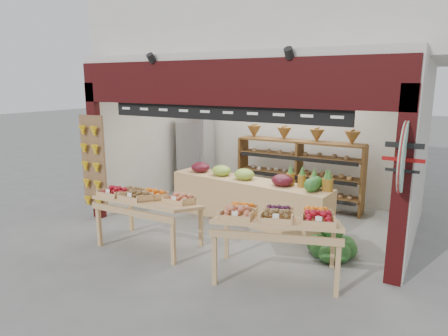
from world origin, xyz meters
TOP-DOWN VIEW (x-y plane):
  - ground at (0.00, 0.00)m, footprint 60.00×60.00m
  - shop_structure at (0.00, 1.61)m, footprint 6.36×5.12m
  - banana_board at (-2.73, -1.17)m, footprint 0.60×0.15m
  - gift_sign at (2.75, -1.15)m, footprint 0.04×0.93m
  - back_shelving at (0.48, 1.59)m, footprint 2.74×0.45m
  - refrigerator at (-2.19, 1.63)m, footprint 0.81×0.81m
  - cardboard_stack at (-1.18, 0.54)m, footprint 0.98×0.71m
  - mid_counter at (-0.06, 0.21)m, footprint 3.34×1.01m
  - display_table_left at (-1.02, -1.67)m, footprint 1.63×0.93m
  - display_table_right at (1.29, -1.63)m, footprint 1.91×1.43m
  - watermelon_pile at (1.80, -0.61)m, footprint 0.78×0.75m

SIDE VIEW (x-z plane):
  - ground at x=0.00m, z-range 0.00..0.00m
  - watermelon_pile at x=1.80m, z-range -0.08..0.50m
  - cardboard_stack at x=-1.18m, z-range -0.08..0.52m
  - mid_counter at x=-0.06m, z-range -0.07..0.97m
  - display_table_left at x=-1.02m, z-range 0.28..1.30m
  - display_table_right at x=1.29m, z-range 0.31..1.38m
  - refrigerator at x=-2.19m, z-range 0.00..1.82m
  - back_shelving at x=0.48m, z-range 0.19..1.90m
  - banana_board at x=-2.73m, z-range 0.22..2.02m
  - gift_sign at x=2.75m, z-range 1.29..2.21m
  - shop_structure at x=0.00m, z-range 1.22..6.62m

